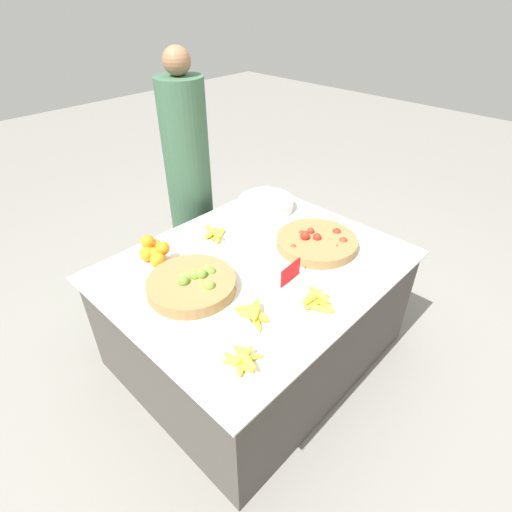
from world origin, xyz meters
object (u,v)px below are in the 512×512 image
object	(u,v)px
lime_bowl	(192,284)
tomato_basket	(317,242)
price_sign	(290,272)
metal_bowl	(266,203)
vendor_person	(190,185)

from	to	relation	value
lime_bowl	tomato_basket	bearing A→B (deg)	-15.68
lime_bowl	price_sign	xyz separation A→B (m)	(0.37, -0.28, 0.01)
lime_bowl	metal_bowl	distance (m)	0.87
lime_bowl	metal_bowl	bearing A→B (deg)	19.48
metal_bowl	price_sign	xyz separation A→B (m)	(-0.46, -0.57, 0.01)
lime_bowl	metal_bowl	size ratio (longest dim) A/B	1.22
tomato_basket	vendor_person	bearing A→B (deg)	95.81
tomato_basket	price_sign	xyz separation A→B (m)	(-0.33, -0.09, 0.02)
price_sign	vendor_person	distance (m)	1.07
lime_bowl	price_sign	size ratio (longest dim) A/B	2.77
vendor_person	metal_bowl	bearing A→B (deg)	-64.64
lime_bowl	price_sign	bearing A→B (deg)	-37.76
lime_bowl	vendor_person	bearing A→B (deg)	52.03
metal_bowl	lime_bowl	bearing A→B (deg)	-160.52
metal_bowl	vendor_person	xyz separation A→B (m)	(-0.22, 0.47, 0.05)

